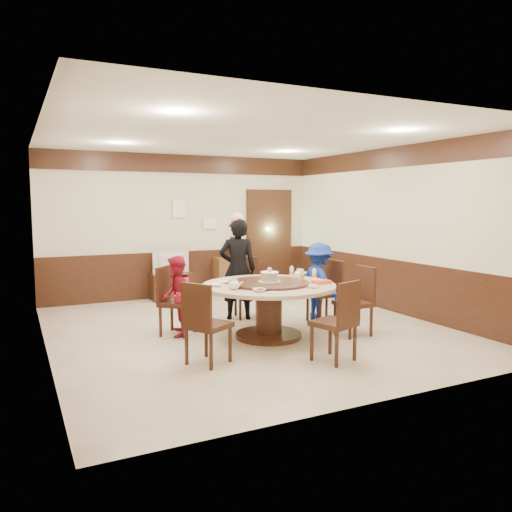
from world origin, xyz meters
name	(u,v)px	position (x,y,z in m)	size (l,w,h in m)	color
room	(248,257)	(0.01, 0.01, 1.08)	(6.00, 6.04, 2.84)	beige
banquet_table	(269,299)	(0.07, -0.53, 0.53)	(1.84, 1.84, 0.78)	#341A10
chair_0	(325,303)	(1.28, -0.12, 0.30)	(0.45, 0.44, 0.97)	#341A10
chair_1	(248,299)	(0.35, 0.71, 0.30)	(0.52, 0.53, 0.97)	#341A10
chair_2	(176,313)	(-1.04, 0.18, 0.30)	(0.62, 0.62, 0.97)	#341A10
chair_3	(207,338)	(-1.10, -1.23, 0.30)	(0.61, 0.60, 0.97)	#341A10
chair_4	(335,336)	(0.29, -1.80, 0.30)	(0.56, 0.56, 0.97)	#341A10
chair_5	(354,314)	(1.22, -0.95, 0.30)	(0.45, 0.44, 0.97)	#341A10
person_standing	(238,269)	(0.14, 0.67, 0.81)	(0.59, 0.39, 1.62)	black
person_red	(176,296)	(-1.05, 0.11, 0.57)	(0.55, 0.43, 1.13)	#AD172C
person_blue	(319,283)	(1.18, -0.11, 0.62)	(0.81, 0.46, 1.25)	navy
birthday_cake	(270,277)	(0.08, -0.53, 0.85)	(0.30, 0.30, 0.20)	white
teapot_left	(234,285)	(-0.53, -0.72, 0.81)	(0.17, 0.15, 0.13)	white
teapot_right	(299,275)	(0.70, -0.29, 0.81)	(0.17, 0.15, 0.13)	white
bowl_0	(223,282)	(-0.47, -0.21, 0.77)	(0.13, 0.13, 0.03)	white
bowl_1	(313,287)	(0.44, -1.08, 0.77)	(0.13, 0.13, 0.04)	white
bowl_2	(259,290)	(-0.31, -1.00, 0.77)	(0.16, 0.16, 0.04)	white
bowl_3	(316,281)	(0.74, -0.69, 0.77)	(0.15, 0.15, 0.05)	white
bowl_4	(217,285)	(-0.65, -0.41, 0.77)	(0.15, 0.15, 0.04)	white
saucer_near	(275,293)	(-0.18, -1.18, 0.76)	(0.18, 0.18, 0.01)	white
saucer_far	(280,277)	(0.52, -0.03, 0.76)	(0.18, 0.18, 0.01)	white
shrimp_platter	(322,283)	(0.68, -0.92, 0.78)	(0.30, 0.20, 0.06)	white
bottle_0	(302,276)	(0.61, -0.53, 0.83)	(0.06, 0.06, 0.16)	silver
bottle_1	(314,275)	(0.82, -0.53, 0.83)	(0.06, 0.06, 0.16)	silver
bottle_2	(292,272)	(0.65, -0.17, 0.83)	(0.06, 0.06, 0.16)	silver
tv_stand	(173,286)	(-0.32, 2.75, 0.25)	(0.85, 0.45, 0.50)	#341A10
television	(172,263)	(-0.32, 2.75, 0.71)	(0.73, 0.10, 0.42)	gray
side_cabinet	(234,275)	(0.99, 2.78, 0.38)	(0.80, 0.40, 0.75)	brown
thermos	(232,248)	(0.96, 2.78, 0.94)	(0.15, 0.15, 0.38)	silver
notice_left	(179,209)	(-0.10, 2.96, 1.75)	(0.25, 0.00, 0.35)	white
notice_right	(210,223)	(0.55, 2.96, 1.45)	(0.30, 0.00, 0.22)	white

